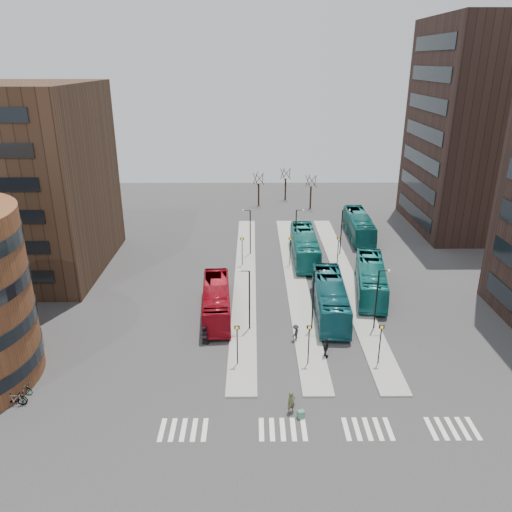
{
  "coord_description": "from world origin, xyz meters",
  "views": [
    {
      "loc": [
        -3.09,
        -24.2,
        24.24
      ],
      "look_at": [
        -2.74,
        24.72,
        5.0
      ],
      "focal_mm": 35.0,
      "sensor_mm": 36.0,
      "label": 1
    }
  ],
  "objects_px": {
    "teal_bus_d": "(359,226)",
    "bicycle_mid": "(14,399)",
    "teal_bus_a": "(330,298)",
    "commuter_c": "(296,333)",
    "red_bus": "(216,300)",
    "teal_bus_b": "(305,246)",
    "commuter_b": "(326,348)",
    "bicycle_far": "(23,388)",
    "commuter_a": "(204,335)",
    "teal_bus_c": "(371,279)",
    "suitcase": "(301,414)",
    "traveller": "(291,402)",
    "bicycle_near": "(17,397)"
  },
  "relations": [
    {
      "from": "red_bus",
      "to": "bicycle_mid",
      "type": "height_order",
      "value": "red_bus"
    },
    {
      "from": "commuter_a",
      "to": "commuter_c",
      "type": "xyz_separation_m",
      "value": [
        8.42,
        0.55,
        -0.09
      ]
    },
    {
      "from": "bicycle_far",
      "to": "bicycle_mid",
      "type": "bearing_deg",
      "value": -159.53
    },
    {
      "from": "red_bus",
      "to": "traveller",
      "type": "relative_size",
      "value": 6.43
    },
    {
      "from": "traveller",
      "to": "bicycle_near",
      "type": "height_order",
      "value": "traveller"
    },
    {
      "from": "commuter_c",
      "to": "teal_bus_d",
      "type": "bearing_deg",
      "value": -172.62
    },
    {
      "from": "commuter_a",
      "to": "commuter_b",
      "type": "distance_m",
      "value": 11.06
    },
    {
      "from": "teal_bus_b",
      "to": "bicycle_mid",
      "type": "relative_size",
      "value": 7.06
    },
    {
      "from": "teal_bus_d",
      "to": "bicycle_near",
      "type": "relative_size",
      "value": 7.04
    },
    {
      "from": "teal_bus_d",
      "to": "traveller",
      "type": "distance_m",
      "value": 41.19
    },
    {
      "from": "red_bus",
      "to": "commuter_a",
      "type": "xyz_separation_m",
      "value": [
        -0.77,
        -5.66,
        -0.69
      ]
    },
    {
      "from": "teal_bus_a",
      "to": "traveller",
      "type": "relative_size",
      "value": 7.08
    },
    {
      "from": "teal_bus_d",
      "to": "commuter_c",
      "type": "bearing_deg",
      "value": -110.04
    },
    {
      "from": "suitcase",
      "to": "teal_bus_b",
      "type": "xyz_separation_m",
      "value": [
        3.28,
        31.15,
        1.48
      ]
    },
    {
      "from": "commuter_a",
      "to": "bicycle_far",
      "type": "height_order",
      "value": "commuter_a"
    },
    {
      "from": "traveller",
      "to": "commuter_a",
      "type": "relative_size",
      "value": 0.99
    },
    {
      "from": "commuter_b",
      "to": "bicycle_mid",
      "type": "xyz_separation_m",
      "value": [
        -24.27,
        -6.41,
        -0.4
      ]
    },
    {
      "from": "teal_bus_a",
      "to": "bicycle_mid",
      "type": "height_order",
      "value": "teal_bus_a"
    },
    {
      "from": "teal_bus_b",
      "to": "bicycle_near",
      "type": "xyz_separation_m",
      "value": [
        -24.66,
        -29.23,
        -1.31
      ]
    },
    {
      "from": "teal_bus_a",
      "to": "commuter_b",
      "type": "distance_m",
      "value": 8.34
    },
    {
      "from": "teal_bus_b",
      "to": "bicycle_mid",
      "type": "distance_m",
      "value": 38.56
    },
    {
      "from": "teal_bus_c",
      "to": "commuter_a",
      "type": "xyz_separation_m",
      "value": [
        -17.54,
        -10.64,
        -0.83
      ]
    },
    {
      "from": "teal_bus_b",
      "to": "bicycle_near",
      "type": "distance_m",
      "value": 38.26
    },
    {
      "from": "commuter_c",
      "to": "traveller",
      "type": "bearing_deg",
      "value": 22.67
    },
    {
      "from": "red_bus",
      "to": "teal_bus_c",
      "type": "xyz_separation_m",
      "value": [
        16.77,
        4.98,
        0.14
      ]
    },
    {
      "from": "teal_bus_a",
      "to": "commuter_c",
      "type": "xyz_separation_m",
      "value": [
        -3.91,
        -5.3,
        -0.94
      ]
    },
    {
      "from": "commuter_b",
      "to": "bicycle_far",
      "type": "relative_size",
      "value": 1.09
    },
    {
      "from": "suitcase",
      "to": "teal_bus_d",
      "type": "distance_m",
      "value": 41.6
    },
    {
      "from": "teal_bus_a",
      "to": "bicycle_far",
      "type": "height_order",
      "value": "teal_bus_a"
    },
    {
      "from": "red_bus",
      "to": "bicycle_mid",
      "type": "distance_m",
      "value": 20.25
    },
    {
      "from": "commuter_b",
      "to": "bicycle_far",
      "type": "bearing_deg",
      "value": 124.5
    },
    {
      "from": "teal_bus_b",
      "to": "teal_bus_d",
      "type": "height_order",
      "value": "teal_bus_b"
    },
    {
      "from": "teal_bus_d",
      "to": "commuter_b",
      "type": "height_order",
      "value": "teal_bus_d"
    },
    {
      "from": "bicycle_mid",
      "to": "commuter_c",
      "type": "bearing_deg",
      "value": -67.59
    },
    {
      "from": "teal_bus_d",
      "to": "commuter_c",
      "type": "distance_m",
      "value": 31.22
    },
    {
      "from": "teal_bus_c",
      "to": "commuter_a",
      "type": "distance_m",
      "value": 20.53
    },
    {
      "from": "commuter_a",
      "to": "bicycle_near",
      "type": "xyz_separation_m",
      "value": [
        -13.45,
        -8.33,
        -0.42
      ]
    },
    {
      "from": "red_bus",
      "to": "teal_bus_b",
      "type": "relative_size",
      "value": 0.89
    },
    {
      "from": "teal_bus_b",
      "to": "teal_bus_c",
      "type": "distance_m",
      "value": 12.05
    },
    {
      "from": "suitcase",
      "to": "teal_bus_c",
      "type": "bearing_deg",
      "value": 49.14
    },
    {
      "from": "teal_bus_d",
      "to": "bicycle_mid",
      "type": "height_order",
      "value": "teal_bus_d"
    },
    {
      "from": "teal_bus_c",
      "to": "teal_bus_b",
      "type": "bearing_deg",
      "value": 131.11
    },
    {
      "from": "suitcase",
      "to": "teal_bus_a",
      "type": "height_order",
      "value": "teal_bus_a"
    },
    {
      "from": "suitcase",
      "to": "red_bus",
      "type": "distance_m",
      "value": 17.49
    },
    {
      "from": "teal_bus_d",
      "to": "bicycle_mid",
      "type": "relative_size",
      "value": 6.92
    },
    {
      "from": "teal_bus_d",
      "to": "red_bus",
      "type": "bearing_deg",
      "value": -127.11
    },
    {
      "from": "teal_bus_c",
      "to": "traveller",
      "type": "xyz_separation_m",
      "value": [
        -10.27,
        -20.27,
        -0.84
      ]
    },
    {
      "from": "red_bus",
      "to": "teal_bus_a",
      "type": "relative_size",
      "value": 0.91
    },
    {
      "from": "commuter_c",
      "to": "bicycle_mid",
      "type": "xyz_separation_m",
      "value": [
        -21.87,
        -9.27,
        -0.25
      ]
    },
    {
      "from": "suitcase",
      "to": "teal_bus_b",
      "type": "height_order",
      "value": "teal_bus_b"
    }
  ]
}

